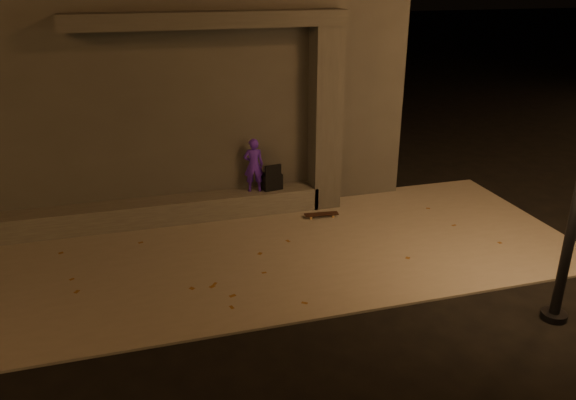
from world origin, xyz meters
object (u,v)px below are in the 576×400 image
object	(u,v)px
column	(325,120)
backpack	(272,180)
skateboard	(321,214)
skateboarder	(254,165)

from	to	relation	value
column	backpack	xyz separation A→B (m)	(-1.10, 0.00, -1.16)
skateboard	backpack	bearing A→B (deg)	147.69
skateboarder	backpack	size ratio (longest dim) A/B	2.00
backpack	skateboard	size ratio (longest dim) A/B	0.78
skateboard	skateboarder	bearing A→B (deg)	157.10
column	backpack	bearing A→B (deg)	180.00
column	skateboard	xyz separation A→B (m)	(-0.26, -0.65, -1.74)
backpack	skateboard	distance (m)	1.21
column	backpack	size ratio (longest dim) A/B	6.66
backpack	skateboard	bearing A→B (deg)	-48.47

